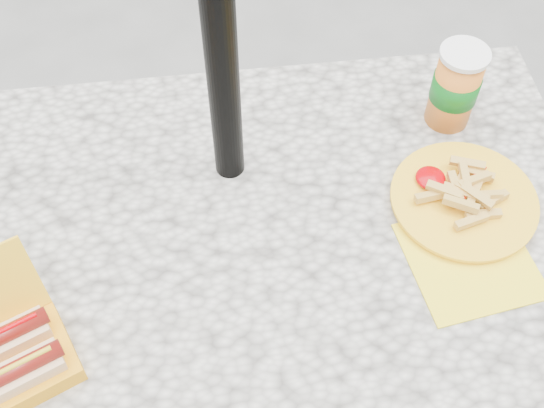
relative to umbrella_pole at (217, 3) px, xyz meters
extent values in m
plane|color=slate|center=(0.00, -0.16, -1.10)|extent=(60.00, 60.00, 0.00)
cube|color=beige|center=(0.00, -0.16, -0.38)|extent=(1.20, 0.80, 0.05)
cylinder|color=black|center=(-0.50, 0.14, -0.75)|extent=(0.07, 0.07, 0.70)
cylinder|color=black|center=(0.50, 0.14, -0.75)|extent=(0.07, 0.07, 0.70)
cylinder|color=black|center=(0.00, 0.00, 0.00)|extent=(0.05, 0.05, 2.20)
cube|color=yellow|center=(-0.35, -0.34, -0.33)|extent=(0.23, 0.19, 0.03)
cube|color=#F7CA93|center=(-0.33, -0.37, -0.31)|extent=(0.16, 0.10, 0.04)
cylinder|color=maroon|center=(-0.33, -0.37, -0.29)|extent=(0.16, 0.09, 0.02)
cube|color=yellow|center=(0.36, -0.24, -0.35)|extent=(0.22, 0.22, 0.00)
cylinder|color=yellow|center=(0.38, -0.13, -0.34)|extent=(0.23, 0.23, 0.01)
cylinder|color=yellow|center=(0.38, -0.13, -0.34)|extent=(0.25, 0.25, 0.01)
cube|color=gold|center=(0.40, -0.17, -0.33)|extent=(0.06, 0.02, 0.01)
cube|color=gold|center=(0.39, -0.14, -0.31)|extent=(0.05, 0.06, 0.02)
cube|color=gold|center=(0.39, -0.13, -0.33)|extent=(0.06, 0.04, 0.01)
cube|color=gold|center=(0.40, -0.11, -0.31)|extent=(0.06, 0.03, 0.01)
cube|color=gold|center=(0.39, -0.13, -0.32)|extent=(0.04, 0.06, 0.01)
cube|color=gold|center=(0.40, -0.07, -0.31)|extent=(0.06, 0.04, 0.02)
cube|color=gold|center=(0.32, -0.12, -0.32)|extent=(0.06, 0.02, 0.01)
cube|color=gold|center=(0.38, -0.10, -0.31)|extent=(0.02, 0.06, 0.01)
cube|color=gold|center=(0.34, -0.12, -0.31)|extent=(0.06, 0.04, 0.01)
cube|color=gold|center=(0.37, -0.13, -0.31)|extent=(0.06, 0.04, 0.02)
cube|color=gold|center=(0.37, -0.11, -0.32)|extent=(0.05, 0.06, 0.01)
cube|color=gold|center=(0.36, -0.15, -0.31)|extent=(0.06, 0.04, 0.01)
cube|color=gold|center=(0.37, -0.18, -0.32)|extent=(0.06, 0.03, 0.01)
cube|color=gold|center=(0.39, -0.13, -0.31)|extent=(0.05, 0.05, 0.01)
cube|color=gold|center=(0.36, -0.11, -0.32)|extent=(0.01, 0.06, 0.01)
cube|color=gold|center=(0.42, -0.14, -0.32)|extent=(0.06, 0.04, 0.01)
cube|color=gold|center=(0.41, -0.14, -0.32)|extent=(0.06, 0.02, 0.02)
cube|color=gold|center=(0.41, -0.09, -0.32)|extent=(0.06, 0.04, 0.01)
ellipsoid|color=#AD0005|center=(0.33, -0.08, -0.33)|extent=(0.05, 0.05, 0.02)
cube|color=#C90D00|center=(0.39, -0.11, -0.32)|extent=(0.08, 0.08, 0.00)
cylinder|color=orange|center=(0.41, 0.07, -0.27)|extent=(0.08, 0.08, 0.15)
cylinder|color=#0B6216|center=(0.41, 0.07, -0.27)|extent=(0.08, 0.08, 0.05)
cylinder|color=white|center=(0.41, 0.07, -0.19)|extent=(0.09, 0.09, 0.01)
camera|label=1|loc=(-0.02, -0.74, 0.58)|focal=45.00mm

